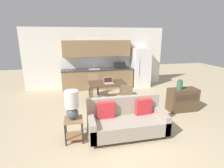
% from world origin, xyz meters
% --- Properties ---
extents(ground_plane, '(20.00, 20.00, 0.00)m').
position_xyz_m(ground_plane, '(0.00, 0.00, 0.00)').
color(ground_plane, tan).
extents(wall_back, '(6.40, 0.07, 2.70)m').
position_xyz_m(wall_back, '(-0.00, 4.63, 1.35)').
color(wall_back, silver).
rests_on(wall_back, ground_plane).
extents(kitchen_counter, '(3.19, 0.65, 2.15)m').
position_xyz_m(kitchen_counter, '(0.02, 4.33, 0.84)').
color(kitchen_counter, '#8E704C').
rests_on(kitchen_counter, ground_plane).
extents(refrigerator, '(0.76, 0.77, 1.81)m').
position_xyz_m(refrigerator, '(2.02, 4.21, 0.90)').
color(refrigerator, white).
rests_on(refrigerator, ground_plane).
extents(dining_table, '(1.31, 0.88, 0.73)m').
position_xyz_m(dining_table, '(0.08, 2.49, 0.66)').
color(dining_table, brown).
rests_on(dining_table, ground_plane).
extents(couch, '(1.85, 0.80, 0.90)m').
position_xyz_m(couch, '(0.12, 0.27, 0.35)').
color(couch, '#3D2D1E').
rests_on(couch, ground_plane).
extents(side_table, '(0.41, 0.41, 0.54)m').
position_xyz_m(side_table, '(-1.13, 0.26, 0.36)').
color(side_table, olive).
rests_on(side_table, ground_plane).
extents(table_lamp, '(0.30, 0.30, 0.67)m').
position_xyz_m(table_lamp, '(-1.14, 0.26, 0.90)').
color(table_lamp, '#4C515B').
rests_on(table_lamp, side_table).
extents(credenza, '(0.93, 0.45, 0.73)m').
position_xyz_m(credenza, '(2.29, 1.23, 0.36)').
color(credenza, brown).
rests_on(credenza, ground_plane).
extents(vase, '(0.17, 0.17, 0.31)m').
position_xyz_m(vase, '(2.13, 1.22, 0.87)').
color(vase, '#336047').
rests_on(vase, credenza).
extents(dining_chair_far_left, '(0.44, 0.44, 0.87)m').
position_xyz_m(dining_chair_far_left, '(-0.33, 3.26, 0.48)').
color(dining_chair_far_left, '#997A56').
rests_on(dining_chair_far_left, ground_plane).
extents(dining_chair_near_right, '(0.45, 0.45, 0.87)m').
position_xyz_m(dining_chair_near_right, '(0.51, 1.68, 0.48)').
color(dining_chair_near_right, '#997A56').
rests_on(dining_chair_near_right, ground_plane).
extents(laptop, '(0.34, 0.28, 0.20)m').
position_xyz_m(laptop, '(0.11, 2.42, 0.78)').
color(laptop, '#B7BABC').
rests_on(laptop, dining_table).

